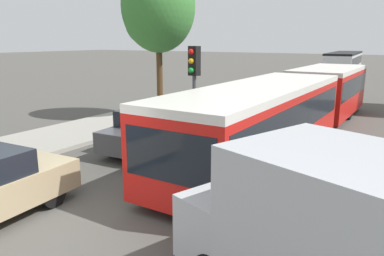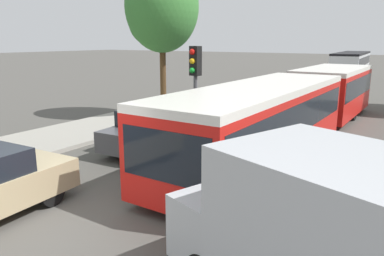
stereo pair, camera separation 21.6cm
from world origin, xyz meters
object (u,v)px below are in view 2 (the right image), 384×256
(queued_car_graphite, at_px, (156,128))
(queued_car_red, at_px, (282,91))
(articulated_bus, at_px, (298,104))
(queued_car_white, at_px, (315,80))
(city_bus_rear, at_px, (351,63))
(queued_car_blue, at_px, (240,101))
(traffic_light, at_px, (195,76))
(tree_left_mid, at_px, (160,9))

(queued_car_graphite, bearing_deg, queued_car_red, -4.31)
(articulated_bus, height_order, queued_car_white, articulated_bus)
(queued_car_graphite, relative_size, queued_car_white, 0.99)
(city_bus_rear, height_order, queued_car_graphite, city_bus_rear)
(city_bus_rear, relative_size, queued_car_blue, 2.58)
(city_bus_rear, bearing_deg, queued_car_graphite, 175.69)
(articulated_bus, relative_size, queued_car_red, 3.94)
(queued_car_graphite, bearing_deg, queued_car_white, -4.46)
(city_bus_rear, height_order, queued_car_blue, city_bus_rear)
(articulated_bus, bearing_deg, city_bus_rear, -172.69)
(queued_car_graphite, distance_m, queued_car_white, 18.20)
(articulated_bus, xyz_separation_m, queued_car_graphite, (-3.58, -3.67, -0.64))
(city_bus_rear, relative_size, traffic_light, 3.31)
(queued_car_red, bearing_deg, queued_car_white, -4.74)
(articulated_bus, relative_size, queued_car_graphite, 3.79)
(queued_car_blue, bearing_deg, queued_car_graphite, 176.82)
(articulated_bus, bearing_deg, queued_car_graphite, -44.17)
(queued_car_graphite, bearing_deg, articulated_bus, -48.24)
(articulated_bus, height_order, queued_car_red, articulated_bus)
(queued_car_red, distance_m, queued_car_white, 6.51)
(queued_car_graphite, bearing_deg, city_bus_rear, -4.21)
(queued_car_graphite, bearing_deg, queued_car_blue, -3.18)
(articulated_bus, xyz_separation_m, city_bus_rear, (-3.44, 27.25, 0.03))
(queued_car_blue, relative_size, traffic_light, 1.28)
(city_bus_rear, height_order, queued_car_white, city_bus_rear)
(city_bus_rear, xyz_separation_m, queued_car_red, (-0.07, -19.23, -0.70))
(city_bus_rear, bearing_deg, queued_car_blue, 175.42)
(queued_car_red, xyz_separation_m, traffic_light, (1.27, -11.36, 1.81))
(queued_car_white, distance_m, traffic_light, 18.00)
(queued_car_red, bearing_deg, city_bus_rear, -4.16)
(queued_car_graphite, relative_size, tree_left_mid, 0.59)
(queued_car_graphite, height_order, queued_car_white, queued_car_white)
(queued_car_white, bearing_deg, queued_car_red, 175.26)
(queued_car_white, relative_size, tree_left_mid, 0.59)
(queued_car_red, relative_size, traffic_light, 1.18)
(city_bus_rear, distance_m, tree_left_mid, 27.11)
(queued_car_red, distance_m, traffic_light, 11.57)
(queued_car_blue, height_order, tree_left_mid, tree_left_mid)
(queued_car_white, bearing_deg, city_bus_rear, -3.86)
(city_bus_rear, height_order, traffic_light, traffic_light)
(articulated_bus, bearing_deg, queued_car_blue, -127.22)
(articulated_bus, relative_size, queued_car_white, 3.75)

